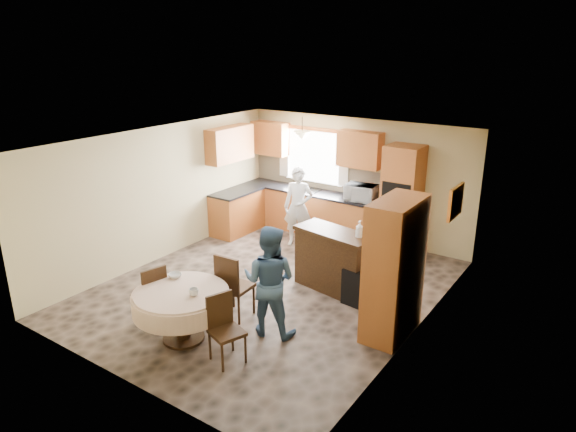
% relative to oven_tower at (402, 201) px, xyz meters
% --- Properties ---
extents(floor, '(5.00, 6.00, 0.01)m').
position_rel_oven_tower_xyz_m(floor, '(-1.15, -2.69, -1.06)').
color(floor, brown).
rests_on(floor, ground).
extents(ceiling, '(5.00, 6.00, 0.01)m').
position_rel_oven_tower_xyz_m(ceiling, '(-1.15, -2.69, 1.44)').
color(ceiling, white).
rests_on(ceiling, wall_back).
extents(wall_back, '(5.00, 0.02, 2.50)m').
position_rel_oven_tower_xyz_m(wall_back, '(-1.15, 0.31, 0.19)').
color(wall_back, tan).
rests_on(wall_back, floor).
extents(wall_front, '(5.00, 0.02, 2.50)m').
position_rel_oven_tower_xyz_m(wall_front, '(-1.15, -5.69, 0.19)').
color(wall_front, tan).
rests_on(wall_front, floor).
extents(wall_left, '(0.02, 6.00, 2.50)m').
position_rel_oven_tower_xyz_m(wall_left, '(-3.65, -2.69, 0.19)').
color(wall_left, tan).
rests_on(wall_left, floor).
extents(wall_right, '(0.02, 6.00, 2.50)m').
position_rel_oven_tower_xyz_m(wall_right, '(1.35, -2.69, 0.19)').
color(wall_right, tan).
rests_on(wall_right, floor).
extents(window, '(1.40, 0.03, 1.10)m').
position_rel_oven_tower_xyz_m(window, '(-2.15, 0.29, 0.54)').
color(window, white).
rests_on(window, wall_back).
extents(curtain_left, '(0.22, 0.02, 1.15)m').
position_rel_oven_tower_xyz_m(curtain_left, '(-2.90, 0.24, 0.59)').
color(curtain_left, white).
rests_on(curtain_left, wall_back).
extents(curtain_right, '(0.22, 0.02, 1.15)m').
position_rel_oven_tower_xyz_m(curtain_right, '(-1.40, 0.24, 0.59)').
color(curtain_right, white).
rests_on(curtain_right, wall_back).
extents(base_cab_back, '(3.30, 0.60, 0.88)m').
position_rel_oven_tower_xyz_m(base_cab_back, '(-2.00, 0.01, -0.62)').
color(base_cab_back, '#C26C33').
rests_on(base_cab_back, floor).
extents(counter_back, '(3.30, 0.64, 0.04)m').
position_rel_oven_tower_xyz_m(counter_back, '(-2.00, 0.01, -0.16)').
color(counter_back, black).
rests_on(counter_back, base_cab_back).
extents(base_cab_left, '(0.60, 1.20, 0.88)m').
position_rel_oven_tower_xyz_m(base_cab_left, '(-3.35, -0.89, -0.62)').
color(base_cab_left, '#C26C33').
rests_on(base_cab_left, floor).
extents(counter_left, '(0.64, 1.20, 0.04)m').
position_rel_oven_tower_xyz_m(counter_left, '(-3.35, -0.89, -0.16)').
color(counter_left, black).
rests_on(counter_left, base_cab_left).
extents(backsplash, '(3.30, 0.02, 0.55)m').
position_rel_oven_tower_xyz_m(backsplash, '(-2.00, 0.30, 0.12)').
color(backsplash, tan).
rests_on(backsplash, wall_back).
extents(wall_cab_left, '(0.85, 0.33, 0.72)m').
position_rel_oven_tower_xyz_m(wall_cab_left, '(-3.20, 0.15, 0.85)').
color(wall_cab_left, '#C26930').
rests_on(wall_cab_left, wall_back).
extents(wall_cab_right, '(0.90, 0.33, 0.72)m').
position_rel_oven_tower_xyz_m(wall_cab_right, '(-1.00, 0.15, 0.85)').
color(wall_cab_right, '#C26930').
rests_on(wall_cab_right, wall_back).
extents(wall_cab_side, '(0.33, 1.20, 0.72)m').
position_rel_oven_tower_xyz_m(wall_cab_side, '(-3.48, -0.89, 0.85)').
color(wall_cab_side, '#C26930').
rests_on(wall_cab_side, wall_left).
extents(oven_tower, '(0.66, 0.62, 2.12)m').
position_rel_oven_tower_xyz_m(oven_tower, '(0.00, 0.00, 0.00)').
color(oven_tower, '#C26C33').
rests_on(oven_tower, floor).
extents(oven_upper, '(0.56, 0.01, 0.45)m').
position_rel_oven_tower_xyz_m(oven_upper, '(0.00, -0.31, 0.19)').
color(oven_upper, black).
rests_on(oven_upper, oven_tower).
extents(oven_lower, '(0.56, 0.01, 0.45)m').
position_rel_oven_tower_xyz_m(oven_lower, '(0.00, -0.31, -0.31)').
color(oven_lower, black).
rests_on(oven_lower, oven_tower).
extents(pendant, '(0.36, 0.36, 0.18)m').
position_rel_oven_tower_xyz_m(pendant, '(-2.15, -0.19, 1.06)').
color(pendant, beige).
rests_on(pendant, ceiling).
extents(sideboard, '(1.43, 0.78, 0.97)m').
position_rel_oven_tower_xyz_m(sideboard, '(-0.27, -2.11, -0.58)').
color(sideboard, '#3B2510').
rests_on(sideboard, floor).
extents(space_heater, '(0.46, 0.35, 0.59)m').
position_rel_oven_tower_xyz_m(space_heater, '(0.30, -2.35, -0.77)').
color(space_heater, black).
rests_on(space_heater, floor).
extents(cupboard, '(0.52, 1.04, 1.98)m').
position_rel_oven_tower_xyz_m(cupboard, '(1.07, -2.83, -0.07)').
color(cupboard, '#C26C33').
rests_on(cupboard, floor).
extents(dining_table, '(1.31, 1.31, 0.75)m').
position_rel_oven_tower_xyz_m(dining_table, '(-1.23, -4.63, -0.48)').
color(dining_table, '#3B2510').
rests_on(dining_table, floor).
extents(chair_left, '(0.48, 0.48, 0.94)m').
position_rel_oven_tower_xyz_m(chair_left, '(-1.86, -4.59, -0.54)').
color(chair_left, '#3B2510').
rests_on(chair_left, floor).
extents(chair_back, '(0.47, 0.47, 1.03)m').
position_rel_oven_tower_xyz_m(chair_back, '(-1.04, -3.79, -0.49)').
color(chair_back, '#3B2510').
rests_on(chair_back, floor).
extents(chair_right, '(0.50, 0.50, 0.90)m').
position_rel_oven_tower_xyz_m(chair_right, '(-0.45, -4.65, -0.56)').
color(chair_right, '#3B2510').
rests_on(chair_right, floor).
extents(framed_picture, '(0.06, 0.62, 0.52)m').
position_rel_oven_tower_xyz_m(framed_picture, '(1.32, -1.11, 0.49)').
color(framed_picture, gold).
rests_on(framed_picture, wall_right).
extents(microwave, '(0.64, 0.47, 0.33)m').
position_rel_oven_tower_xyz_m(microwave, '(-0.85, -0.04, 0.02)').
color(microwave, silver).
rests_on(microwave, counter_back).
extents(person_sink, '(0.69, 0.57, 1.61)m').
position_rel_oven_tower_xyz_m(person_sink, '(-1.84, -0.78, -0.25)').
color(person_sink, silver).
rests_on(person_sink, floor).
extents(person_dining, '(0.91, 0.79, 1.60)m').
position_rel_oven_tower_xyz_m(person_dining, '(-0.35, -3.79, -0.26)').
color(person_dining, '#365377').
rests_on(person_dining, floor).
extents(bowl_sideboard, '(0.26, 0.26, 0.05)m').
position_rel_oven_tower_xyz_m(bowl_sideboard, '(-0.53, -2.11, -0.07)').
color(bowl_sideboard, '#B2B2B2').
rests_on(bowl_sideboard, sideboard).
extents(bottle_sideboard, '(0.14, 0.14, 0.33)m').
position_rel_oven_tower_xyz_m(bottle_sideboard, '(0.17, -2.11, 0.07)').
color(bottle_sideboard, silver).
rests_on(bottle_sideboard, sideboard).
extents(cup_table, '(0.14, 0.14, 0.10)m').
position_rel_oven_tower_xyz_m(cup_table, '(-0.98, -4.62, -0.26)').
color(cup_table, '#B2B2B2').
rests_on(cup_table, dining_table).
extents(bowl_table, '(0.24, 0.24, 0.06)m').
position_rel_oven_tower_xyz_m(bowl_table, '(-1.59, -4.37, -0.28)').
color(bowl_table, '#B2B2B2').
rests_on(bowl_table, dining_table).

